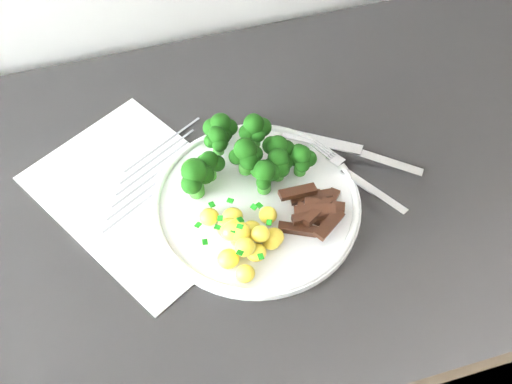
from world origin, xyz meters
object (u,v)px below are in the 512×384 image
at_px(plate, 256,203).
at_px(broccoli, 245,152).
at_px(recipe_paper, 142,194).
at_px(potatoes, 243,236).
at_px(beef_strips, 314,210).
at_px(counter, 205,346).
at_px(fork, 360,180).
at_px(knife, 369,157).

xyz_separation_m(plate, broccoli, (0.00, 0.05, 0.04)).
height_order(recipe_paper, potatoes, potatoes).
bearing_deg(beef_strips, plate, 149.03).
height_order(counter, recipe_paper, recipe_paper).
distance_m(recipe_paper, potatoes, 0.15).
height_order(plate, fork, fork).
xyz_separation_m(counter, fork, (0.22, -0.04, 0.45)).
distance_m(fork, knife, 0.05).
bearing_deg(plate, fork, -4.33).
relative_size(plate, broccoli, 1.51).
relative_size(broccoli, fork, 1.21).
bearing_deg(knife, broccoli, 170.79).
relative_size(plate, potatoes, 2.41).
relative_size(plate, fork, 1.83).
bearing_deg(recipe_paper, counter, -35.92).
bearing_deg(potatoes, plate, 59.24).
xyz_separation_m(counter, plate, (0.09, -0.03, 0.44)).
xyz_separation_m(potatoes, knife, (0.19, 0.08, -0.02)).
bearing_deg(beef_strips, knife, 32.79).
distance_m(broccoli, fork, 0.14).
distance_m(counter, knife, 0.50).
xyz_separation_m(counter, beef_strips, (0.15, -0.06, 0.45)).
bearing_deg(plate, potatoes, -120.76).
xyz_separation_m(fork, knife, (0.03, 0.04, -0.01)).
xyz_separation_m(plate, potatoes, (-0.03, -0.05, 0.02)).
relative_size(broccoli, knife, 1.07).
bearing_deg(knife, plate, -170.60).
bearing_deg(potatoes, beef_strips, 8.58).
xyz_separation_m(counter, potatoes, (0.06, -0.08, 0.45)).
relative_size(beef_strips, knife, 0.57).
relative_size(counter, knife, 14.63).
bearing_deg(broccoli, counter, -163.47).
bearing_deg(potatoes, recipe_paper, 132.97).
relative_size(broccoli, potatoes, 1.60).
height_order(plate, potatoes, potatoes).
bearing_deg(counter, plate, -16.40).
bearing_deg(beef_strips, broccoli, 123.94).
xyz_separation_m(recipe_paper, fork, (0.26, -0.07, 0.02)).
height_order(recipe_paper, knife, knife).
height_order(recipe_paper, broccoli, broccoli).
bearing_deg(beef_strips, potatoes, -171.42).
distance_m(counter, plate, 0.45).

